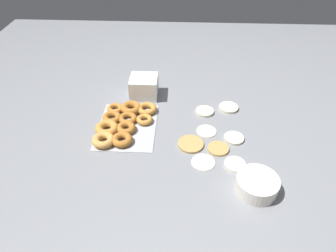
{
  "coord_description": "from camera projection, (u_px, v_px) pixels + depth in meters",
  "views": [
    {
      "loc": [
        1.07,
        -0.03,
        0.95
      ],
      "look_at": [
        -0.03,
        -0.08,
        0.04
      ],
      "focal_mm": 32.0,
      "sensor_mm": 36.0,
      "label": 1
    }
  ],
  "objects": [
    {
      "name": "ground_plane",
      "position": [
        184.0,
        138.0,
        1.43
      ],
      "size": [
        3.0,
        3.0,
        0.0
      ],
      "primitive_type": "plane",
      "color": "gray"
    },
    {
      "name": "pancake_0",
      "position": [
        206.0,
        131.0,
        1.46
      ],
      "size": [
        0.1,
        0.1,
        0.01
      ],
      "primitive_type": "cylinder",
      "color": "beige",
      "rests_on": "ground_plane"
    },
    {
      "name": "pancake_4",
      "position": [
        203.0,
        162.0,
        1.3
      ],
      "size": [
        0.1,
        0.1,
        0.01
      ],
      "primitive_type": "cylinder",
      "color": "silver",
      "rests_on": "ground_plane"
    },
    {
      "name": "pancake_5",
      "position": [
        205.0,
        111.0,
        1.58
      ],
      "size": [
        0.1,
        0.1,
        0.01
      ],
      "primitive_type": "cylinder",
      "color": "beige",
      "rests_on": "ground_plane"
    },
    {
      "name": "batter_bowl",
      "position": [
        257.0,
        185.0,
        1.16
      ],
      "size": [
        0.17,
        0.17,
        0.07
      ],
      "color": "silver",
      "rests_on": "ground_plane"
    },
    {
      "name": "donut_tray",
      "position": [
        123.0,
        123.0,
        1.48
      ],
      "size": [
        0.37,
        0.29,
        0.04
      ],
      "color": "#ADAFB5",
      "rests_on": "ground_plane"
    },
    {
      "name": "pancake_7",
      "position": [
        191.0,
        144.0,
        1.38
      ],
      "size": [
        0.12,
        0.12,
        0.01
      ],
      "primitive_type": "cylinder",
      "color": "tan",
      "rests_on": "ground_plane"
    },
    {
      "name": "container_stack",
      "position": [
        144.0,
        87.0,
        1.67
      ],
      "size": [
        0.14,
        0.15,
        0.11
      ],
      "color": "white",
      "rests_on": "ground_plane"
    },
    {
      "name": "pancake_3",
      "position": [
        234.0,
        139.0,
        1.41
      ],
      "size": [
        0.09,
        0.09,
        0.01
      ],
      "primitive_type": "cylinder",
      "color": "beige",
      "rests_on": "ground_plane"
    },
    {
      "name": "pancake_6",
      "position": [
        235.0,
        164.0,
        1.28
      ],
      "size": [
        0.09,
        0.09,
        0.01
      ],
      "primitive_type": "cylinder",
      "color": "silver",
      "rests_on": "ground_plane"
    },
    {
      "name": "pancake_1",
      "position": [
        229.0,
        108.0,
        1.6
      ],
      "size": [
        0.1,
        0.1,
        0.01
      ],
      "primitive_type": "cylinder",
      "color": "beige",
      "rests_on": "ground_plane"
    },
    {
      "name": "pancake_2",
      "position": [
        218.0,
        149.0,
        1.36
      ],
      "size": [
        0.1,
        0.1,
        0.01
      ],
      "primitive_type": "cylinder",
      "color": "tan",
      "rests_on": "ground_plane"
    }
  ]
}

